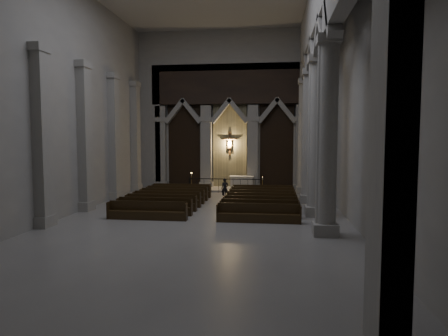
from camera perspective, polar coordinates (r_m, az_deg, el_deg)
name	(u,v)px	position (r m, az deg, el deg)	size (l,w,h in m)	color
room	(203,61)	(19.59, -3.05, 15.02)	(24.00, 24.10, 12.00)	gray
sanctuary_wall	(230,103)	(30.80, 0.79, 9.33)	(14.00, 0.77, 12.00)	#9F9C95
right_arcade	(318,59)	(20.76, 13.31, 14.94)	(1.00, 24.00, 12.00)	#9F9C95
left_pilasters	(101,139)	(24.64, -17.21, 4.04)	(0.60, 13.00, 8.03)	#9F9C95
sanctuary_step	(228,189)	(30.02, 0.58, -3.06)	(8.50, 2.60, 0.15)	#9F9C95
altar	(242,182)	(30.07, 2.55, -2.02)	(1.80, 0.72, 0.91)	#BEB7A7
altar_rail	(226,183)	(28.54, 0.26, -2.18)	(5.36, 0.09, 1.05)	black
candle_stand_left	(192,187)	(29.05, -4.67, -2.70)	(0.24, 0.24, 1.43)	#B88E38
candle_stand_right	(262,189)	(28.16, 5.52, -3.05)	(0.21, 0.21, 1.22)	#B88E38
pews	(213,203)	(22.73, -1.54, -4.96)	(9.35, 7.69, 0.88)	black
worshipper	(225,188)	(26.04, 0.14, -2.93)	(0.48, 0.31, 1.31)	black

